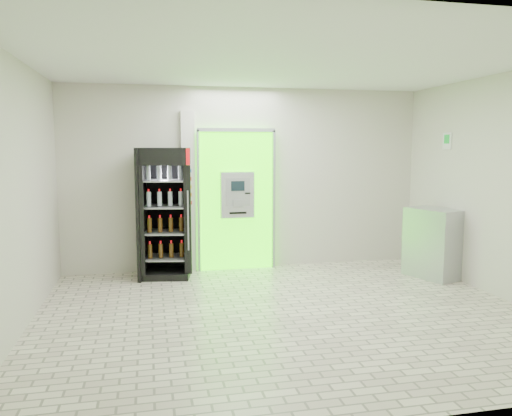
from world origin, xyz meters
name	(u,v)px	position (x,y,z in m)	size (l,w,h in m)	color
ground	(287,314)	(0.00, 0.00, 0.00)	(6.00, 6.00, 0.00)	beige
room_shell	(288,163)	(0.00, 0.00, 1.84)	(6.00, 6.00, 6.00)	beige
atm_assembly	(236,199)	(-0.20, 2.41, 1.17)	(1.30, 0.24, 2.33)	#32FF01
pillar	(189,192)	(-0.98, 2.45, 1.30)	(0.22, 0.11, 2.60)	silver
beverage_cooler	(165,215)	(-1.37, 2.16, 0.97)	(0.86, 0.82, 2.02)	black
steel_cabinet	(434,243)	(2.72, 1.22, 0.54)	(0.79, 0.94, 1.08)	#A9ACB1
exit_sign	(447,141)	(2.99, 1.40, 2.12)	(0.02, 0.22, 0.26)	white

